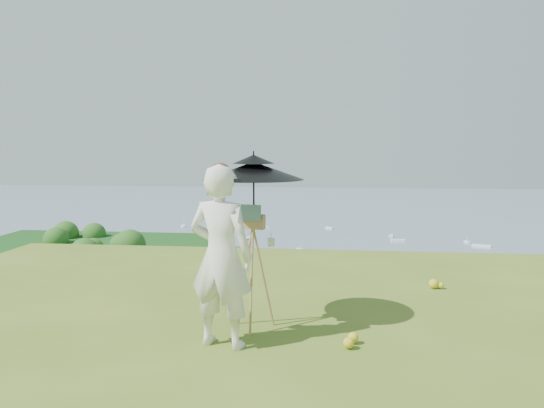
# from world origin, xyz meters

# --- Properties ---
(shoreline_tier) EXTENTS (170.00, 28.00, 8.00)m
(shoreline_tier) POSITION_xyz_m (0.00, 75.00, -36.00)
(shoreline_tier) COLOR #72685B
(shoreline_tier) RESTS_ON bay_water
(bay_water) EXTENTS (700.00, 700.00, 0.00)m
(bay_water) POSITION_xyz_m (0.00, 240.00, -34.00)
(bay_water) COLOR #7289A3
(bay_water) RESTS_ON ground
(peninsula) EXTENTS (90.00, 60.00, 12.00)m
(peninsula) POSITION_xyz_m (-75.00, 155.00, -29.00)
(peninsula) COLOR #103D12
(peninsula) RESTS_ON bay_water
(slope_trees) EXTENTS (110.00, 50.00, 6.00)m
(slope_trees) POSITION_xyz_m (0.00, 35.00, -15.00)
(slope_trees) COLOR #1F5519
(slope_trees) RESTS_ON forest_slope
(harbor_town) EXTENTS (110.00, 22.00, 5.00)m
(harbor_town) POSITION_xyz_m (0.00, 75.00, -29.50)
(harbor_town) COLOR silver
(harbor_town) RESTS_ON shoreline_tier
(moored_boats) EXTENTS (140.00, 140.00, 0.70)m
(moored_boats) POSITION_xyz_m (-12.50, 161.00, -33.65)
(moored_boats) COLOR white
(moored_boats) RESTS_ON bay_water
(painter) EXTENTS (0.77, 0.60, 1.88)m
(painter) POSITION_xyz_m (-1.79, 1.74, 0.94)
(painter) COLOR white
(painter) RESTS_ON ground
(field_easel) EXTENTS (0.64, 0.64, 1.42)m
(field_easel) POSITION_xyz_m (-1.54, 2.30, 0.71)
(field_easel) COLOR #A77C46
(field_easel) RESTS_ON ground
(sun_umbrella) EXTENTS (1.32, 1.32, 0.84)m
(sun_umbrella) POSITION_xyz_m (-1.54, 2.33, 1.58)
(sun_umbrella) COLOR black
(sun_umbrella) RESTS_ON field_easel
(painter_cap) EXTENTS (0.30, 0.33, 0.10)m
(painter_cap) POSITION_xyz_m (-1.79, 1.74, 1.82)
(painter_cap) COLOR #D9778A
(painter_cap) RESTS_ON painter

